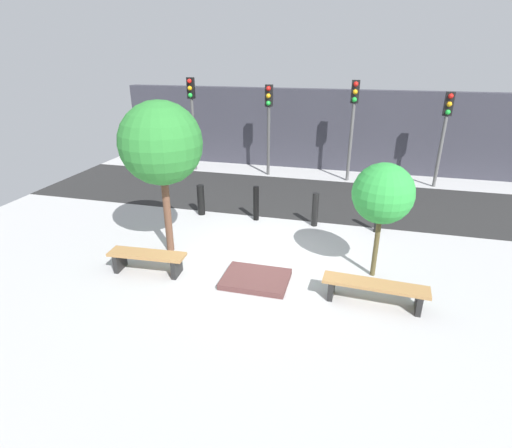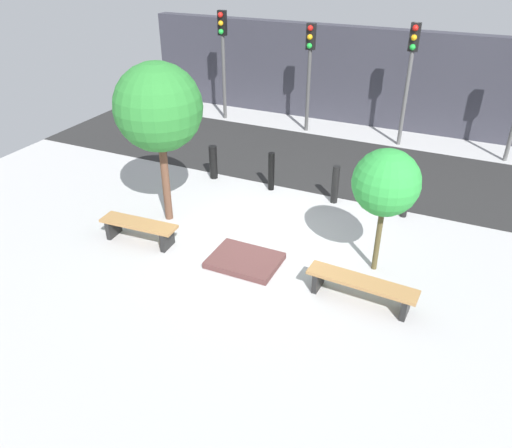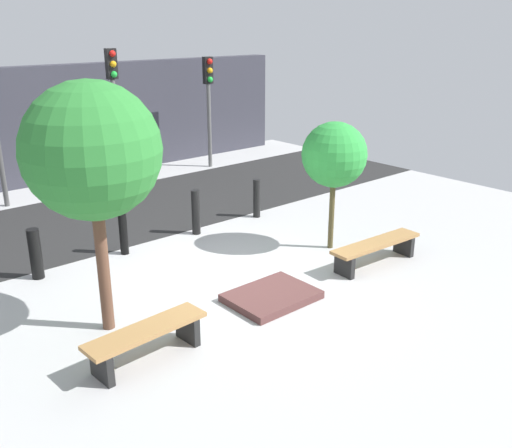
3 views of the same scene
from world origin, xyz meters
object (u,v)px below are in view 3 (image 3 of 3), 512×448
at_px(tree_behind_left_bench, 92,152).
at_px(traffic_light_east, 209,92).
at_px(bollard_left, 123,229).
at_px(bench_left, 147,337).
at_px(bollard_right, 257,198).
at_px(traffic_light_mid_east, 114,92).
at_px(tree_behind_right_bench, 334,155).
at_px(bollard_far_left, 35,254).
at_px(bench_right, 376,248).
at_px(planter_bed, 272,296).
at_px(bollard_center, 196,212).

distance_m(tree_behind_left_bench, traffic_light_east, 9.98).
height_order(tree_behind_left_bench, bollard_left, tree_behind_left_bench).
xyz_separation_m(tree_behind_left_bench, traffic_light_east, (7.08, 7.03, -0.35)).
bearing_deg(traffic_light_east, bench_left, -130.98).
xyz_separation_m(bollard_right, traffic_light_mid_east, (-1.00, 4.63, 2.06)).
relative_size(tree_behind_left_bench, tree_behind_right_bench, 1.43).
height_order(bench_left, bollard_far_left, bollard_far_left).
distance_m(bench_left, bollard_left, 3.86).
xyz_separation_m(bench_right, bollard_far_left, (-4.98, 3.52, 0.12)).
bearing_deg(bollard_right, traffic_light_east, 65.59).
relative_size(bollard_left, traffic_light_east, 0.31).
distance_m(bollard_far_left, traffic_light_east, 8.76).
xyz_separation_m(bench_left, bollard_left, (1.57, 3.52, 0.17)).
bearing_deg(bench_left, tree_behind_left_bench, 86.69).
bearing_deg(planter_bed, bollard_center, 75.63).
bearing_deg(bollard_left, bollard_center, 0.00).
xyz_separation_m(planter_bed, bollard_left, (-0.85, 3.32, 0.45)).
xyz_separation_m(planter_bed, bollard_right, (2.56, 3.32, 0.38)).
height_order(bench_left, bench_right, bench_left).
bearing_deg(bollard_right, traffic_light_mid_east, 102.24).
bearing_deg(tree_behind_left_bench, bollard_center, 36.25).
height_order(planter_bed, tree_behind_left_bench, tree_behind_left_bench).
distance_m(bench_right, bollard_center, 3.86).
bearing_deg(bollard_center, tree_behind_left_bench, -143.75).
relative_size(bench_left, tree_behind_right_bench, 0.69).
height_order(tree_behind_right_bench, traffic_light_mid_east, traffic_light_mid_east).
relative_size(bollard_left, bollard_center, 1.06).
xyz_separation_m(bollard_far_left, bollard_center, (3.41, 0.00, 0.02)).
height_order(tree_behind_right_bench, traffic_light_east, traffic_light_east).
xyz_separation_m(bollard_center, traffic_light_mid_east, (0.70, 4.63, 2.03)).
bearing_deg(traffic_light_east, bollard_left, -139.97).
distance_m(bollard_left, bollard_center, 1.70).
bearing_deg(tree_behind_right_bench, tree_behind_left_bench, -180.00).
height_order(tree_behind_right_bench, bollard_far_left, tree_behind_right_bench).
distance_m(planter_bed, traffic_light_mid_east, 8.46).
distance_m(planter_bed, bollard_right, 4.21).
xyz_separation_m(tree_behind_left_bench, traffic_light_mid_east, (3.98, 7.03, -0.14)).
distance_m(bench_right, bollard_right, 3.53).
bearing_deg(tree_behind_right_bench, traffic_light_mid_east, 97.09).
height_order(bench_right, tree_behind_left_bench, tree_behind_left_bench).
bearing_deg(traffic_light_east, planter_bed, -120.35).
xyz_separation_m(bollard_left, traffic_light_east, (5.51, 4.63, 1.79)).
height_order(bench_right, traffic_light_mid_east, traffic_light_mid_east).
bearing_deg(tree_behind_left_bench, bollard_far_left, 93.10).
bearing_deg(traffic_light_mid_east, bollard_left, -117.45).
relative_size(bench_left, bench_right, 0.86).
relative_size(bollard_center, traffic_light_mid_east, 0.27).
xyz_separation_m(tree_behind_right_bench, traffic_light_east, (2.23, 7.03, 0.41)).
bearing_deg(bollard_left, bollard_right, 0.00).
height_order(bollard_far_left, bollard_left, bollard_left).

